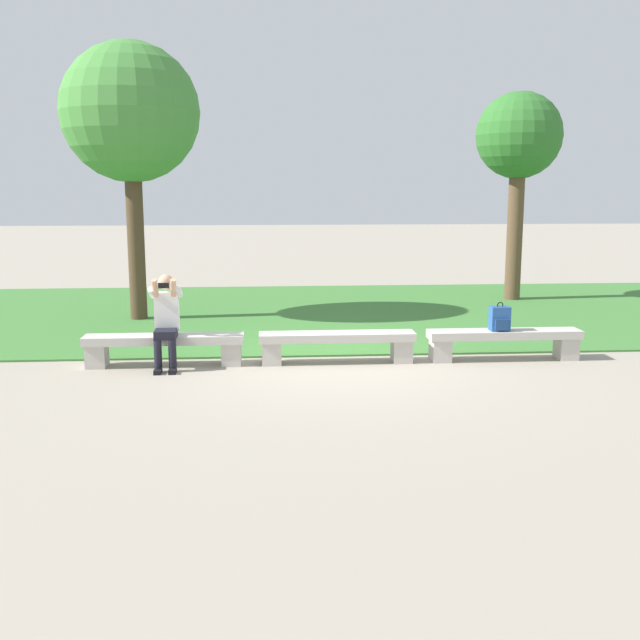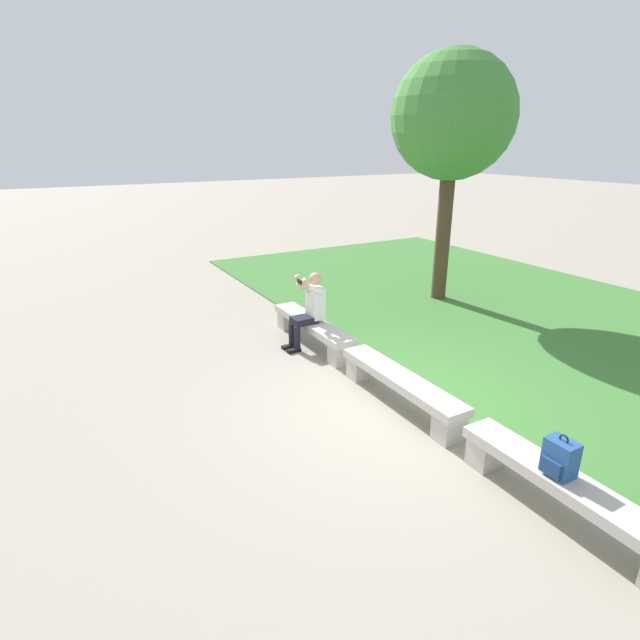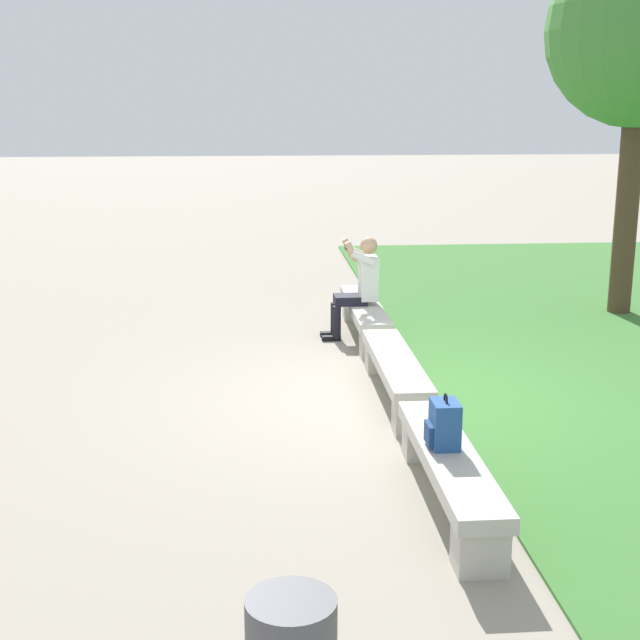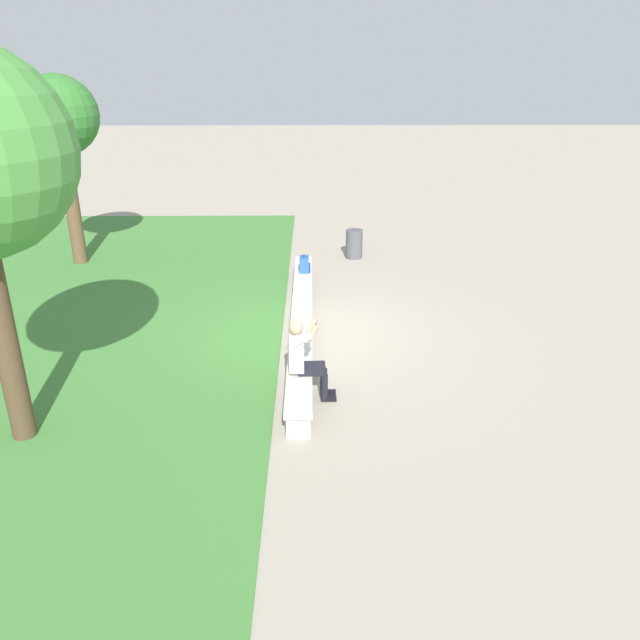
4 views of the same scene
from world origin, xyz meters
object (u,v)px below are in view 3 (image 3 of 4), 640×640
object	(u,v)px
bench_main	(364,314)
backpack	(444,425)
bench_mid	(449,468)
person_photographer	(359,282)
bench_near	(395,371)

from	to	relation	value
bench_main	backpack	world-z (taller)	backpack
bench_main	bench_mid	distance (m)	5.00
backpack	person_photographer	bearing A→B (deg)	-179.46
person_photographer	bench_mid	bearing A→B (deg)	0.90
bench_main	bench_near	xyz separation A→B (m)	(2.50, 0.00, 0.00)
person_photographer	bench_near	bearing A→B (deg)	1.82
bench_main	backpack	size ratio (longest dim) A/B	5.32
bench_main	bench_near	bearing A→B (deg)	0.00
bench_near	bench_main	bearing A→B (deg)	180.00
bench_main	backpack	distance (m)	4.92
bench_near	bench_mid	world-z (taller)	same
bench_mid	backpack	bearing A→B (deg)	-160.04
backpack	bench_mid	bearing A→B (deg)	19.96
bench_main	person_photographer	size ratio (longest dim) A/B	1.73
bench_near	backpack	xyz separation A→B (m)	(2.41, -0.03, 0.32)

